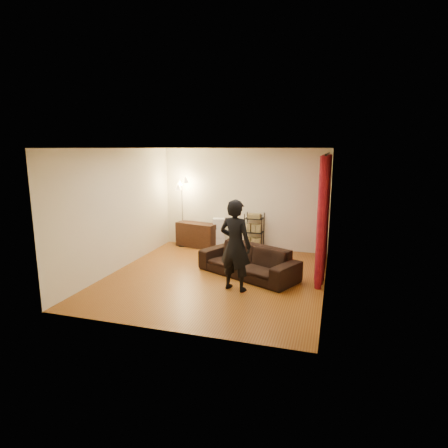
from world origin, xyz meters
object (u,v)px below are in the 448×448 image
(person, at_px, (235,245))
(floor_lamp, at_px, (182,213))
(media_cabinet, at_px, (197,235))
(wire_shelf, at_px, (254,232))
(storage_boxes, at_px, (219,233))
(sofa, at_px, (248,261))

(person, height_order, floor_lamp, floor_lamp)
(media_cabinet, height_order, wire_shelf, wire_shelf)
(media_cabinet, xyz_separation_m, floor_lamp, (-0.41, -0.04, 0.60))
(wire_shelf, relative_size, floor_lamp, 0.54)
(person, xyz_separation_m, media_cabinet, (-1.85, 2.80, -0.55))
(person, relative_size, media_cabinet, 1.54)
(storage_boxes, bearing_deg, sofa, -57.19)
(sofa, relative_size, floor_lamp, 1.18)
(floor_lamp, bearing_deg, storage_boxes, 6.92)
(person, bearing_deg, sofa, -79.73)
(wire_shelf, bearing_deg, storage_boxes, -172.60)
(person, distance_m, floor_lamp, 3.57)
(sofa, distance_m, storage_boxes, 2.40)
(sofa, bearing_deg, person, -67.89)
(sofa, distance_m, media_cabinet, 2.71)
(media_cabinet, height_order, floor_lamp, floor_lamp)
(sofa, bearing_deg, media_cabinet, 160.18)
(media_cabinet, height_order, storage_boxes, storage_boxes)
(media_cabinet, relative_size, floor_lamp, 0.62)
(person, xyz_separation_m, storage_boxes, (-1.25, 2.89, -0.48))
(sofa, distance_m, floor_lamp, 3.05)
(media_cabinet, distance_m, storage_boxes, 0.62)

